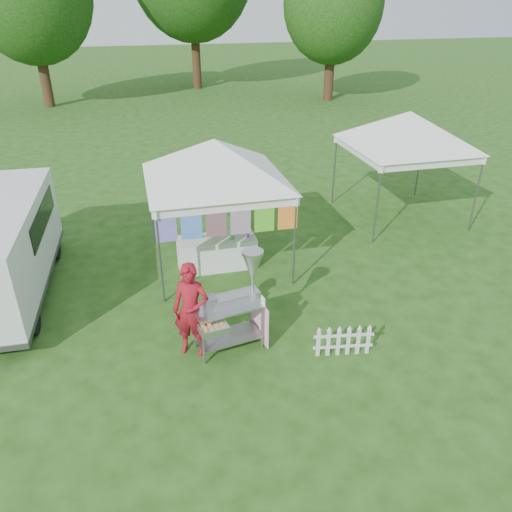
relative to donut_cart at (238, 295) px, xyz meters
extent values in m
plane|color=#224413|center=(0.21, -0.25, -1.10)|extent=(120.00, 120.00, 0.00)
cylinder|color=#59595E|center=(-1.21, 1.83, -0.05)|extent=(0.04, 0.04, 2.10)
cylinder|color=#59595E|center=(1.63, 1.83, -0.05)|extent=(0.04, 0.04, 2.10)
cylinder|color=#59595E|center=(-1.21, 4.67, -0.05)|extent=(0.04, 0.04, 2.10)
cylinder|color=#59595E|center=(1.63, 4.67, -0.05)|extent=(0.04, 0.04, 2.10)
cube|color=white|center=(0.21, 1.83, 0.90)|extent=(3.00, 0.03, 0.22)
cube|color=white|center=(0.21, 4.67, 0.90)|extent=(3.00, 0.03, 0.22)
pyramid|color=white|center=(0.21, 3.25, 1.90)|extent=(4.24, 4.24, 0.90)
cylinder|color=#59595E|center=(0.21, 1.83, 0.98)|extent=(3.00, 0.03, 0.03)
cube|color=#B119AB|center=(-1.04, 1.83, 0.63)|extent=(0.42, 0.01, 0.70)
cube|color=#192ECD|center=(-0.54, 1.83, 0.63)|extent=(0.42, 0.01, 0.70)
cube|color=#DF530B|center=(-0.04, 1.83, 0.63)|extent=(0.42, 0.01, 0.70)
cube|color=teal|center=(0.46, 1.83, 0.63)|extent=(0.42, 0.01, 0.70)
cube|color=#19981B|center=(0.96, 1.83, 0.63)|extent=(0.42, 0.01, 0.70)
cube|color=red|center=(1.46, 1.83, 0.63)|extent=(0.42, 0.01, 0.70)
cylinder|color=#59595E|center=(4.29, 3.33, -0.05)|extent=(0.04, 0.04, 2.10)
cylinder|color=#59595E|center=(7.13, 3.33, -0.05)|extent=(0.04, 0.04, 2.10)
cylinder|color=#59595E|center=(4.29, 6.17, -0.05)|extent=(0.04, 0.04, 2.10)
cylinder|color=#59595E|center=(7.13, 6.17, -0.05)|extent=(0.04, 0.04, 2.10)
cube|color=white|center=(5.71, 3.33, 0.90)|extent=(3.00, 0.03, 0.22)
cube|color=white|center=(5.71, 6.17, 0.90)|extent=(3.00, 0.03, 0.22)
pyramid|color=white|center=(5.71, 4.75, 1.90)|extent=(4.24, 4.24, 0.90)
cylinder|color=#59595E|center=(5.71, 3.33, 0.98)|extent=(3.00, 0.03, 0.03)
cylinder|color=#3B2715|center=(-5.79, 23.75, 0.88)|extent=(0.56, 0.56, 3.96)
cylinder|color=#3B2715|center=(3.21, 27.75, 1.32)|extent=(0.56, 0.56, 4.84)
cylinder|color=#3B2715|center=(10.21, 21.75, 0.66)|extent=(0.56, 0.56, 3.52)
ellipsoid|color=#32641B|center=(10.21, 21.75, 4.10)|extent=(5.60, 5.60, 6.44)
cylinder|color=gray|center=(-0.70, -0.37, -0.64)|extent=(0.05, 0.05, 0.91)
cylinder|color=gray|center=(0.40, -0.18, -0.64)|extent=(0.05, 0.05, 0.91)
cylinder|color=gray|center=(-0.79, 0.12, -0.64)|extent=(0.05, 0.05, 0.91)
cylinder|color=gray|center=(0.31, 0.32, -0.64)|extent=(0.05, 0.05, 0.91)
cube|color=gray|center=(-0.20, -0.03, -0.85)|extent=(1.23, 0.77, 0.02)
cube|color=#B7B7BC|center=(-0.20, -0.03, -0.19)|extent=(1.30, 0.81, 0.04)
cube|color=#B7B7BC|center=(-0.03, 0.05, -0.09)|extent=(0.89, 0.40, 0.15)
cube|color=gray|center=(-0.50, -0.03, -0.06)|extent=(0.24, 0.25, 0.22)
cylinder|color=gray|center=(0.29, 0.11, 0.26)|extent=(0.06, 0.06, 0.91)
cone|color=#B7B7BC|center=(0.29, 0.11, 0.52)|extent=(0.42, 0.42, 0.40)
cylinder|color=#B7B7BC|center=(0.29, 0.11, 0.74)|extent=(0.44, 0.44, 0.06)
cube|color=#B7B7BC|center=(-0.52, -0.48, -0.29)|extent=(0.53, 0.38, 0.10)
cube|color=#FBA9C6|center=(0.41, 0.08, -0.64)|extent=(0.15, 0.75, 0.82)
cube|color=white|center=(0.40, -0.21, -0.07)|extent=(0.04, 0.14, 0.18)
imported|color=maroon|center=(-0.83, 0.02, -0.21)|extent=(0.77, 0.65, 1.78)
cube|color=#59595E|center=(-4.53, 2.89, -0.76)|extent=(2.10, 4.93, 0.12)
cube|color=silver|center=(-4.47, 4.97, -0.33)|extent=(1.85, 0.73, 0.87)
cube|color=black|center=(-3.54, 3.44, 0.40)|extent=(0.10, 2.65, 0.53)
cube|color=black|center=(-4.45, 5.32, 0.40)|extent=(1.64, 0.08, 0.53)
cylinder|color=black|center=(-3.73, 1.32, -0.77)|extent=(0.23, 0.66, 0.66)
cylinder|color=black|center=(-3.63, 4.41, -0.77)|extent=(0.23, 0.66, 0.66)
cube|color=silver|center=(1.30, -0.65, -0.82)|extent=(0.07, 0.03, 0.56)
cube|color=silver|center=(1.48, -0.67, -0.82)|extent=(0.07, 0.03, 0.56)
cube|color=silver|center=(1.65, -0.70, -0.82)|extent=(0.07, 0.03, 0.56)
cube|color=silver|center=(1.83, -0.73, -0.82)|extent=(0.07, 0.03, 0.56)
cube|color=silver|center=(2.01, -0.76, -0.82)|extent=(0.07, 0.03, 0.56)
cube|color=silver|center=(2.19, -0.79, -0.82)|extent=(0.07, 0.03, 0.56)
cube|color=silver|center=(1.74, -0.72, -0.92)|extent=(1.07, 0.20, 0.05)
cube|color=silver|center=(1.74, -0.72, -0.68)|extent=(1.07, 0.20, 0.05)
cube|color=white|center=(0.14, 3.04, -0.72)|extent=(1.80, 0.70, 0.75)
camera|label=1|loc=(-1.48, -7.22, 4.68)|focal=35.00mm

